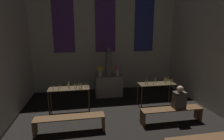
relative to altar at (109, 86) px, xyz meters
The scene contains 10 objects.
wall_back 2.60m from the altar, 90.00° to the left, with size 6.77×0.16×5.65m.
altar is the anchor object (origin of this frame).
statue 1.00m from the altar, ahead, with size 0.27×0.27×1.21m.
flower_vase_left 0.80m from the altar, behind, with size 0.25×0.25×0.45m.
flower_vase_right 0.80m from the altar, ahead, with size 0.25×0.25×0.45m.
candle_rack_left 2.10m from the altar, 138.55° to the right, with size 1.35×0.51×1.06m.
candle_rack_right 2.11m from the altar, 41.07° to the right, with size 1.35×0.51×1.05m.
pew_back_left 3.03m from the altar, 119.57° to the right, with size 1.88×0.36×0.45m.
pew_back_right 3.03m from the altar, 60.43° to the right, with size 1.88×0.36×0.45m.
person_seated 3.16m from the altar, 56.92° to the right, with size 0.36×0.24×0.70m.
Camera 1 is at (-1.14, 2.11, 2.67)m, focal length 28.00 mm.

